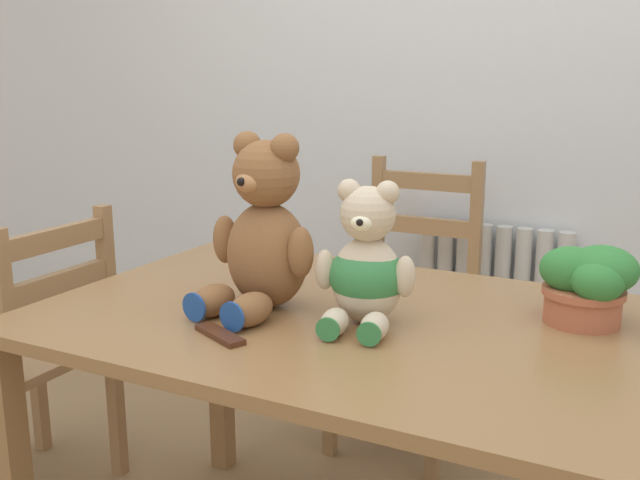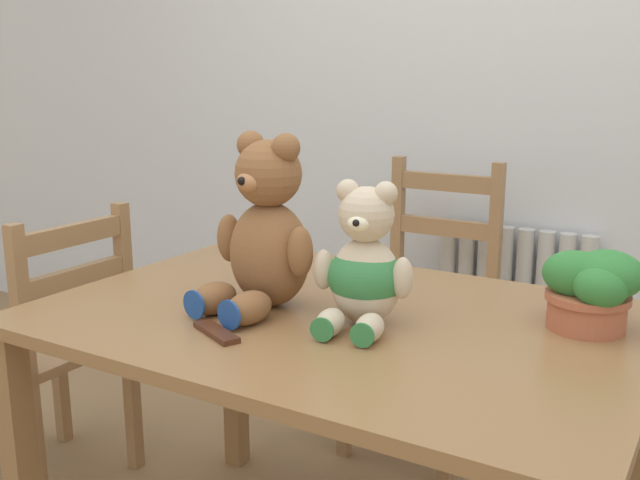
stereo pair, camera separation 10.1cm
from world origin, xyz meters
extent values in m
cube|color=silver|center=(0.00, 1.72, 1.30)|extent=(8.00, 0.04, 2.60)
cylinder|color=beige|center=(-0.18, 1.65, 0.37)|extent=(0.06, 0.06, 0.75)
cylinder|color=beige|center=(-0.11, 1.65, 0.37)|extent=(0.06, 0.06, 0.75)
cylinder|color=beige|center=(-0.04, 1.65, 0.37)|extent=(0.06, 0.06, 0.75)
cylinder|color=beige|center=(0.03, 1.65, 0.37)|extent=(0.06, 0.06, 0.75)
cylinder|color=beige|center=(0.11, 1.65, 0.37)|extent=(0.06, 0.06, 0.75)
cylinder|color=beige|center=(0.18, 1.65, 0.37)|extent=(0.06, 0.06, 0.75)
cylinder|color=beige|center=(0.25, 1.65, 0.37)|extent=(0.06, 0.06, 0.75)
cylinder|color=beige|center=(0.33, 1.65, 0.37)|extent=(0.06, 0.06, 0.75)
cube|color=beige|center=(0.07, 1.65, 0.02)|extent=(0.58, 0.10, 0.04)
cube|color=olive|center=(0.00, 0.46, 0.74)|extent=(1.33, 0.91, 0.03)
cube|color=olive|center=(-0.62, 0.05, 0.36)|extent=(0.06, 0.06, 0.73)
cube|color=olive|center=(-0.62, 0.86, 0.36)|extent=(0.06, 0.06, 0.73)
cube|color=olive|center=(0.62, 0.86, 0.36)|extent=(0.06, 0.06, 0.73)
cube|color=#997047|center=(-0.14, 1.29, 0.44)|extent=(0.41, 0.44, 0.03)
cube|color=#997047|center=(0.04, 1.09, 0.21)|extent=(0.04, 0.04, 0.43)
cube|color=#997047|center=(-0.33, 1.09, 0.21)|extent=(0.04, 0.04, 0.43)
cube|color=#997047|center=(0.04, 1.49, 0.50)|extent=(0.04, 0.04, 1.00)
cube|color=#997047|center=(-0.33, 1.49, 0.50)|extent=(0.04, 0.04, 1.00)
cube|color=#997047|center=(-0.14, 1.49, 0.92)|extent=(0.33, 0.03, 0.06)
cube|color=#997047|center=(-0.14, 1.49, 0.75)|extent=(0.33, 0.03, 0.06)
cube|color=#997047|center=(-1.07, 0.47, 0.45)|extent=(0.39, 0.42, 0.03)
cube|color=#997047|center=(-1.25, 0.66, 0.22)|extent=(0.04, 0.04, 0.44)
cube|color=#997047|center=(-0.89, 0.29, 0.45)|extent=(0.04, 0.04, 0.90)
cube|color=#997047|center=(-0.89, 0.66, 0.45)|extent=(0.04, 0.04, 0.90)
cube|color=#997047|center=(-0.89, 0.47, 0.83)|extent=(0.03, 0.34, 0.06)
cube|color=#997047|center=(-0.89, 0.47, 0.71)|extent=(0.03, 0.34, 0.06)
ellipsoid|color=brown|center=(-0.16, 0.43, 0.88)|extent=(0.22, 0.19, 0.24)
sphere|color=brown|center=(-0.16, 0.43, 1.07)|extent=(0.15, 0.15, 0.15)
sphere|color=brown|center=(-0.11, 0.42, 1.13)|extent=(0.06, 0.06, 0.06)
sphere|color=brown|center=(-0.21, 0.43, 1.13)|extent=(0.06, 0.06, 0.06)
ellipsoid|color=#B2794C|center=(-0.17, 0.37, 1.06)|extent=(0.07, 0.07, 0.05)
sphere|color=black|center=(-0.17, 0.34, 1.06)|extent=(0.02, 0.02, 0.02)
ellipsoid|color=brown|center=(-0.06, 0.39, 0.91)|extent=(0.06, 0.06, 0.11)
ellipsoid|color=brown|center=(-0.27, 0.42, 0.91)|extent=(0.06, 0.06, 0.11)
ellipsoid|color=brown|center=(-0.13, 0.29, 0.80)|extent=(0.09, 0.13, 0.07)
cylinder|color=#1E4793|center=(-0.13, 0.24, 0.80)|extent=(0.06, 0.02, 0.06)
ellipsoid|color=brown|center=(-0.23, 0.31, 0.80)|extent=(0.09, 0.13, 0.07)
cylinder|color=#1E4793|center=(-0.24, 0.25, 0.80)|extent=(0.06, 0.02, 0.06)
ellipsoid|color=beige|center=(0.09, 0.43, 0.85)|extent=(0.17, 0.15, 0.19)
sphere|color=beige|center=(0.09, 0.43, 1.00)|extent=(0.12, 0.12, 0.12)
sphere|color=beige|center=(0.13, 0.43, 1.05)|extent=(0.05, 0.05, 0.05)
sphere|color=beige|center=(0.05, 0.42, 1.05)|extent=(0.05, 0.05, 0.05)
ellipsoid|color=white|center=(0.09, 0.38, 0.99)|extent=(0.06, 0.05, 0.04)
sphere|color=black|center=(0.10, 0.36, 0.99)|extent=(0.01, 0.01, 0.01)
ellipsoid|color=beige|center=(0.17, 0.42, 0.87)|extent=(0.05, 0.05, 0.09)
ellipsoid|color=beige|center=(0.00, 0.40, 0.87)|extent=(0.05, 0.05, 0.09)
ellipsoid|color=beige|center=(0.14, 0.34, 0.79)|extent=(0.07, 0.10, 0.06)
cylinder|color=#337F42|center=(0.15, 0.29, 0.79)|extent=(0.05, 0.01, 0.05)
ellipsoid|color=beige|center=(0.06, 0.32, 0.79)|extent=(0.07, 0.10, 0.06)
cylinder|color=#337F42|center=(0.07, 0.28, 0.79)|extent=(0.05, 0.01, 0.05)
ellipsoid|color=#337F42|center=(0.09, 0.43, 0.86)|extent=(0.19, 0.17, 0.14)
cylinder|color=#B25B3D|center=(0.50, 0.64, 0.80)|extent=(0.16, 0.16, 0.08)
cylinder|color=#B25B3D|center=(0.50, 0.64, 0.83)|extent=(0.17, 0.17, 0.02)
ellipsoid|color=#337F38|center=(0.54, 0.63, 0.89)|extent=(0.15, 0.13, 0.10)
ellipsoid|color=#337F38|center=(0.52, 0.70, 0.87)|extent=(0.10, 0.08, 0.07)
ellipsoid|color=#337F38|center=(0.46, 0.66, 0.87)|extent=(0.10, 0.08, 0.09)
ellipsoid|color=#337F38|center=(0.48, 0.62, 0.88)|extent=(0.14, 0.10, 0.10)
ellipsoid|color=#337F38|center=(0.53, 0.59, 0.87)|extent=(0.11, 0.10, 0.09)
cube|color=#472314|center=(-0.14, 0.20, 0.77)|extent=(0.15, 0.09, 0.01)
camera|label=1|loc=(0.67, -0.93, 1.28)|focal=40.00mm
camera|label=2|loc=(0.75, -0.88, 1.28)|focal=40.00mm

